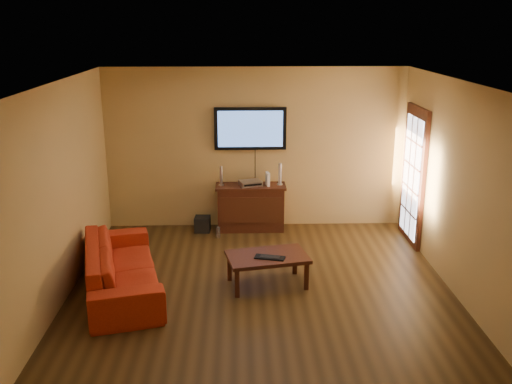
{
  "coord_description": "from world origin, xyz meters",
  "views": [
    {
      "loc": [
        -0.28,
        -6.85,
        3.4
      ],
      "look_at": [
        -0.04,
        0.8,
        1.1
      ],
      "focal_mm": 40.0,
      "sensor_mm": 36.0,
      "label": 1
    }
  ],
  "objects_px": {
    "media_console": "(251,207)",
    "coffee_table": "(267,259)",
    "av_receiver": "(250,183)",
    "television": "(250,129)",
    "subwoofer": "(202,224)",
    "speaker_left": "(221,177)",
    "bottle": "(218,232)",
    "speaker_right": "(280,175)",
    "keyboard": "(270,257)",
    "game_console": "(268,179)",
    "sofa": "(121,259)"
  },
  "relations": [
    {
      "from": "subwoofer",
      "to": "av_receiver",
      "type": "bearing_deg",
      "value": 8.26
    },
    {
      "from": "speaker_left",
      "to": "speaker_right",
      "type": "relative_size",
      "value": 0.89
    },
    {
      "from": "media_console",
      "to": "game_console",
      "type": "height_order",
      "value": "game_console"
    },
    {
      "from": "television",
      "to": "subwoofer",
      "type": "height_order",
      "value": "television"
    },
    {
      "from": "keyboard",
      "to": "sofa",
      "type": "bearing_deg",
      "value": -179.92
    },
    {
      "from": "speaker_right",
      "to": "bottle",
      "type": "xyz_separation_m",
      "value": [
        -1.03,
        -0.41,
        -0.85
      ]
    },
    {
      "from": "media_console",
      "to": "sofa",
      "type": "relative_size",
      "value": 0.52
    },
    {
      "from": "speaker_left",
      "to": "bottle",
      "type": "bearing_deg",
      "value": -97.39
    },
    {
      "from": "speaker_left",
      "to": "subwoofer",
      "type": "height_order",
      "value": "speaker_left"
    },
    {
      "from": "speaker_left",
      "to": "bottle",
      "type": "height_order",
      "value": "speaker_left"
    },
    {
      "from": "game_console",
      "to": "bottle",
      "type": "distance_m",
      "value": 1.2
    },
    {
      "from": "television",
      "to": "av_receiver",
      "type": "relative_size",
      "value": 3.34
    },
    {
      "from": "television",
      "to": "speaker_right",
      "type": "relative_size",
      "value": 3.24
    },
    {
      "from": "av_receiver",
      "to": "game_console",
      "type": "xyz_separation_m",
      "value": [
        0.29,
        -0.02,
        0.07
      ]
    },
    {
      "from": "speaker_right",
      "to": "av_receiver",
      "type": "distance_m",
      "value": 0.51
    },
    {
      "from": "sofa",
      "to": "subwoofer",
      "type": "relative_size",
      "value": 8.8
    },
    {
      "from": "av_receiver",
      "to": "speaker_right",
      "type": "bearing_deg",
      "value": -14.17
    },
    {
      "from": "subwoofer",
      "to": "bottle",
      "type": "bearing_deg",
      "value": -45.23
    },
    {
      "from": "speaker_left",
      "to": "coffee_table",
      "type": "bearing_deg",
      "value": -72.95
    },
    {
      "from": "speaker_right",
      "to": "game_console",
      "type": "distance_m",
      "value": 0.22
    },
    {
      "from": "av_receiver",
      "to": "sofa",
      "type": "bearing_deg",
      "value": -145.0
    },
    {
      "from": "media_console",
      "to": "keyboard",
      "type": "height_order",
      "value": "media_console"
    },
    {
      "from": "sofa",
      "to": "speaker_left",
      "type": "distance_m",
      "value": 2.63
    },
    {
      "from": "speaker_left",
      "to": "speaker_right",
      "type": "distance_m",
      "value": 0.98
    },
    {
      "from": "coffee_table",
      "to": "av_receiver",
      "type": "relative_size",
      "value": 3.24
    },
    {
      "from": "media_console",
      "to": "coffee_table",
      "type": "height_order",
      "value": "media_console"
    },
    {
      "from": "speaker_right",
      "to": "keyboard",
      "type": "height_order",
      "value": "speaker_right"
    },
    {
      "from": "subwoofer",
      "to": "coffee_table",
      "type": "bearing_deg",
      "value": -61.18
    },
    {
      "from": "sofa",
      "to": "av_receiver",
      "type": "distance_m",
      "value": 2.86
    },
    {
      "from": "coffee_table",
      "to": "av_receiver",
      "type": "distance_m",
      "value": 2.2
    },
    {
      "from": "sofa",
      "to": "keyboard",
      "type": "distance_m",
      "value": 1.93
    },
    {
      "from": "coffee_table",
      "to": "sofa",
      "type": "bearing_deg",
      "value": -177.06
    },
    {
      "from": "game_console",
      "to": "av_receiver",
      "type": "bearing_deg",
      "value": 165.73
    },
    {
      "from": "coffee_table",
      "to": "speaker_right",
      "type": "xyz_separation_m",
      "value": [
        0.32,
        2.17,
        0.57
      ]
    },
    {
      "from": "speaker_right",
      "to": "av_receiver",
      "type": "bearing_deg",
      "value": -176.83
    },
    {
      "from": "sofa",
      "to": "game_console",
      "type": "relative_size",
      "value": 9.99
    },
    {
      "from": "speaker_left",
      "to": "game_console",
      "type": "xyz_separation_m",
      "value": [
        0.77,
        -0.04,
        -0.04
      ]
    },
    {
      "from": "speaker_right",
      "to": "sofa",
      "type": "bearing_deg",
      "value": -134.42
    },
    {
      "from": "media_console",
      "to": "keyboard",
      "type": "xyz_separation_m",
      "value": [
        0.2,
        -2.24,
        0.05
      ]
    },
    {
      "from": "sofa",
      "to": "bottle",
      "type": "bearing_deg",
      "value": -46.81
    },
    {
      "from": "media_console",
      "to": "speaker_right",
      "type": "distance_m",
      "value": 0.74
    },
    {
      "from": "bottle",
      "to": "speaker_left",
      "type": "bearing_deg",
      "value": 82.61
    },
    {
      "from": "subwoofer",
      "to": "speaker_right",
      "type": "bearing_deg",
      "value": 7.59
    },
    {
      "from": "sofa",
      "to": "av_receiver",
      "type": "relative_size",
      "value": 6.26
    },
    {
      "from": "television",
      "to": "subwoofer",
      "type": "xyz_separation_m",
      "value": [
        -0.82,
        -0.26,
        -1.57
      ]
    },
    {
      "from": "television",
      "to": "keyboard",
      "type": "height_order",
      "value": "television"
    },
    {
      "from": "av_receiver",
      "to": "media_console",
      "type": "bearing_deg",
      "value": 18.09
    },
    {
      "from": "coffee_table",
      "to": "bottle",
      "type": "distance_m",
      "value": 1.92
    },
    {
      "from": "speaker_left",
      "to": "subwoofer",
      "type": "relative_size",
      "value": 1.29
    },
    {
      "from": "speaker_left",
      "to": "speaker_right",
      "type": "height_order",
      "value": "speaker_right"
    }
  ]
}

